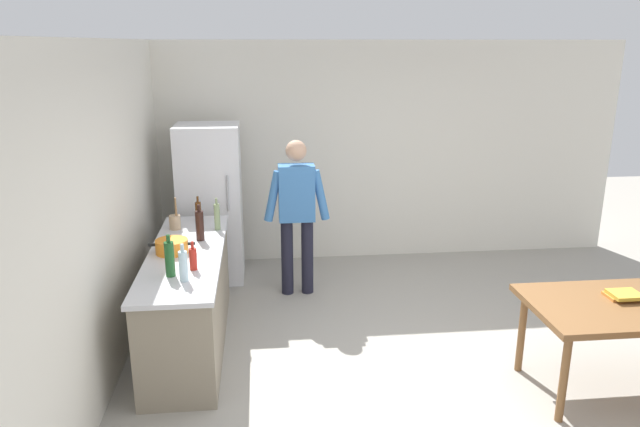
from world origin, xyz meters
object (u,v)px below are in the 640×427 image
object	(u,v)px
bottle_wine_dark	(200,225)
bottle_vinegar_tall	(217,216)
utensil_jar	(175,221)
bottle_water_clear	(183,266)
refrigerator	(211,204)
dining_table	(620,312)
bottle_beer_brown	(198,211)
cooking_pot	(172,246)
bottle_sauce_red	(193,258)
book_stack	(624,295)
person	(297,208)
bottle_wine_green	(170,259)

from	to	relation	value
bottle_wine_dark	bottle_vinegar_tall	distance (m)	0.33
utensil_jar	bottle_water_clear	bearing A→B (deg)	-79.85
refrigerator	bottle_wine_dark	bearing A→B (deg)	-89.83
dining_table	bottle_water_clear	xyz separation A→B (m)	(-3.33, 0.43, 0.35)
dining_table	bottle_beer_brown	distance (m)	3.94
dining_table	cooking_pot	bearing A→B (deg)	162.95
cooking_pot	utensil_jar	world-z (taller)	utensil_jar
cooking_pot	bottle_beer_brown	size ratio (longest dim) A/B	1.54
bottle_sauce_red	bottle_vinegar_tall	bearing A→B (deg)	83.11
bottle_beer_brown	book_stack	xyz separation A→B (m)	(3.44, -1.94, -0.23)
utensil_jar	bottle_wine_dark	world-z (taller)	bottle_wine_dark
cooking_pot	utensil_jar	distance (m)	0.70
person	bottle_wine_dark	size ratio (longest dim) A/B	5.00
bottle_wine_dark	bottle_vinegar_tall	world-z (taller)	bottle_wine_dark
bottle_vinegar_tall	bottle_wine_dark	bearing A→B (deg)	-114.47
bottle_beer_brown	bottle_wine_dark	bearing A→B (deg)	-83.27
bottle_sauce_red	book_stack	world-z (taller)	bottle_sauce_red
cooking_pot	bottle_wine_green	size ratio (longest dim) A/B	1.18
bottle_wine_green	utensil_jar	bearing A→B (deg)	95.74
refrigerator	book_stack	bearing A→B (deg)	-37.86
cooking_pot	dining_table	bearing A→B (deg)	-17.05
cooking_pot	book_stack	size ratio (longest dim) A/B	1.47
person	bottle_vinegar_tall	world-z (taller)	person
bottle_water_clear	bottle_beer_brown	distance (m)	1.60
utensil_jar	bottle_beer_brown	bearing A→B (deg)	51.25
bottle_sauce_red	bottle_water_clear	world-z (taller)	bottle_water_clear
bottle_water_clear	bottle_beer_brown	bearing A→B (deg)	91.32
refrigerator	bottle_beer_brown	world-z (taller)	refrigerator
refrigerator	dining_table	distance (m)	4.27
person	utensil_jar	bearing A→B (deg)	-162.88
bottle_wine_green	bottle_beer_brown	size ratio (longest dim) A/B	1.31
refrigerator	utensil_jar	bearing A→B (deg)	-106.38
utensil_jar	bottle_vinegar_tall	bearing A→B (deg)	-8.71
bottle_water_clear	bottle_vinegar_tall	size ratio (longest dim) A/B	0.94
refrigerator	bottle_sauce_red	bearing A→B (deg)	-89.56
cooking_pot	utensil_jar	size ratio (longest dim) A/B	1.25
cooking_pot	utensil_jar	bearing A→B (deg)	95.14
utensil_jar	refrigerator	bearing A→B (deg)	73.62
bottle_water_clear	bottle_wine_dark	xyz separation A→B (m)	(0.04, 0.98, 0.02)
bottle_wine_dark	bottle_vinegar_tall	bearing A→B (deg)	65.53
bottle_sauce_red	bottle_water_clear	xyz separation A→B (m)	(-0.05, -0.23, 0.03)
cooking_pot	bottle_wine_dark	distance (m)	0.40
cooking_pot	bottle_sauce_red	xyz separation A→B (m)	(0.23, -0.42, 0.04)
bottle_wine_dark	book_stack	distance (m)	3.63
utensil_jar	bottle_sauce_red	xyz separation A→B (m)	(0.29, -1.11, 0.02)
refrigerator	bottle_vinegar_tall	size ratio (longest dim) A/B	5.62
person	utensil_jar	xyz separation A→B (m)	(-1.22, -0.38, 0.00)
dining_table	bottle_vinegar_tall	world-z (taller)	bottle_vinegar_tall
bottle_water_clear	bottle_wine_dark	bearing A→B (deg)	87.85
bottle_wine_dark	refrigerator	bearing A→B (deg)	90.17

